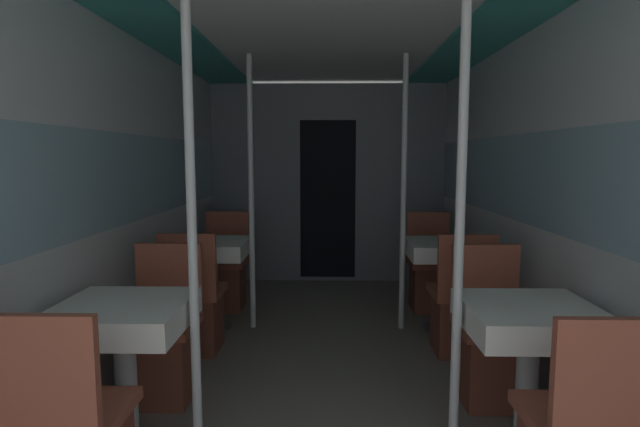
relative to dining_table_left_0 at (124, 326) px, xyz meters
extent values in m
cube|color=silver|center=(-0.39, 1.08, 0.51)|extent=(0.05, 6.48, 2.28)
cube|color=#8CB2C6|center=(-0.37, 1.08, 0.67)|extent=(0.03, 5.97, 0.61)
cube|color=silver|center=(2.35, 1.08, 0.51)|extent=(0.05, 6.48, 2.28)
cube|color=#8CB2C6|center=(2.34, 1.08, 0.67)|extent=(0.03, 5.97, 0.61)
cube|color=silver|center=(0.98, 1.08, 1.69)|extent=(2.74, 6.48, 0.04)
cube|color=teal|center=(-0.14, 1.08, 1.66)|extent=(0.49, 6.22, 0.03)
cube|color=teal|center=(2.10, 1.08, 1.66)|extent=(0.49, 6.22, 0.03)
cube|color=slate|center=(0.98, 3.46, 0.51)|extent=(2.68, 0.08, 2.28)
cube|color=black|center=(0.98, 3.42, 0.32)|extent=(0.64, 0.01, 1.82)
cylinder|color=#B7B7BC|center=(0.00, 0.00, -0.26)|extent=(0.10, 0.10, 0.71)
cube|color=#93704C|center=(0.00, 0.00, 0.10)|extent=(0.57, 0.57, 0.02)
cube|color=white|center=(0.00, 0.00, 0.05)|extent=(0.61, 0.61, 0.13)
cube|color=#9E4C38|center=(0.00, -0.52, -0.18)|extent=(0.41, 0.41, 0.05)
cube|color=#9E4C38|center=(0.00, -0.70, 0.06)|extent=(0.41, 0.04, 0.44)
cube|color=brown|center=(0.00, 0.52, -0.42)|extent=(0.35, 0.35, 0.43)
cube|color=#9E4C38|center=(0.00, 0.52, -0.18)|extent=(0.41, 0.41, 0.05)
cube|color=#9E4C38|center=(0.00, 0.70, 0.06)|extent=(0.41, 0.04, 0.44)
cylinder|color=silver|center=(0.35, 0.00, 0.51)|extent=(0.05, 0.05, 2.28)
cylinder|color=#4C4C51|center=(0.00, 1.80, -0.63)|extent=(0.33, 0.33, 0.01)
cylinder|color=#B7B7BC|center=(0.00, 1.80, -0.26)|extent=(0.10, 0.10, 0.71)
cube|color=#93704C|center=(0.00, 1.80, 0.10)|extent=(0.57, 0.57, 0.02)
cube|color=white|center=(0.00, 1.80, 0.05)|extent=(0.61, 0.61, 0.13)
cube|color=brown|center=(0.00, 1.28, -0.42)|extent=(0.35, 0.35, 0.43)
cube|color=#9E4C38|center=(0.00, 1.28, -0.18)|extent=(0.41, 0.41, 0.05)
cube|color=#9E4C38|center=(0.00, 1.09, 0.06)|extent=(0.41, 0.04, 0.44)
cube|color=brown|center=(0.00, 2.32, -0.42)|extent=(0.35, 0.35, 0.43)
cube|color=#9E4C38|center=(0.00, 2.32, -0.18)|extent=(0.41, 0.41, 0.05)
cube|color=#9E4C38|center=(0.00, 2.50, 0.06)|extent=(0.41, 0.04, 0.44)
cylinder|color=silver|center=(0.35, 1.80, 0.51)|extent=(0.05, 0.05, 2.28)
cylinder|color=#B7B7BC|center=(1.96, 0.00, -0.26)|extent=(0.10, 0.10, 0.71)
cube|color=#93704C|center=(1.96, 0.00, 0.10)|extent=(0.57, 0.57, 0.02)
cube|color=white|center=(1.96, 0.00, 0.05)|extent=(0.61, 0.61, 0.13)
cube|color=#9E4C38|center=(1.96, -0.52, -0.18)|extent=(0.41, 0.41, 0.05)
cube|color=#9E4C38|center=(1.96, -0.70, 0.06)|extent=(0.41, 0.04, 0.44)
cube|color=brown|center=(1.96, 0.52, -0.42)|extent=(0.35, 0.35, 0.43)
cube|color=#9E4C38|center=(1.96, 0.52, -0.18)|extent=(0.41, 0.41, 0.05)
cube|color=#9E4C38|center=(1.96, 0.70, 0.06)|extent=(0.41, 0.04, 0.44)
cylinder|color=silver|center=(1.62, 0.00, 0.51)|extent=(0.05, 0.05, 2.28)
cylinder|color=#4C4C51|center=(1.96, 1.80, -0.63)|extent=(0.33, 0.33, 0.01)
cylinder|color=#B7B7BC|center=(1.96, 1.80, -0.26)|extent=(0.10, 0.10, 0.71)
cube|color=#93704C|center=(1.96, 1.80, 0.10)|extent=(0.57, 0.57, 0.02)
cube|color=white|center=(1.96, 1.80, 0.05)|extent=(0.61, 0.61, 0.13)
cube|color=brown|center=(1.96, 1.28, -0.42)|extent=(0.35, 0.35, 0.43)
cube|color=#9E4C38|center=(1.96, 1.28, -0.18)|extent=(0.41, 0.41, 0.05)
cube|color=#9E4C38|center=(1.96, 1.09, 0.06)|extent=(0.41, 0.04, 0.44)
cube|color=brown|center=(1.96, 2.32, -0.42)|extent=(0.35, 0.35, 0.43)
cube|color=#9E4C38|center=(1.96, 2.32, -0.18)|extent=(0.41, 0.41, 0.05)
cube|color=#9E4C38|center=(1.96, 2.50, 0.06)|extent=(0.41, 0.04, 0.44)
cylinder|color=silver|center=(1.62, 1.80, 0.51)|extent=(0.05, 0.05, 2.28)
camera|label=1|loc=(1.00, -2.33, 0.82)|focal=28.00mm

